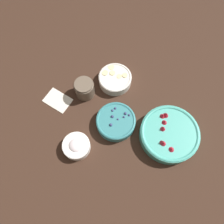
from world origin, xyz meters
TOP-DOWN VIEW (x-y plane):
  - ground_plane at (0.00, 0.00)m, footprint 4.00×4.00m
  - bowl_strawberries at (0.15, 0.18)m, footprint 0.27×0.27m
  - bowl_blueberries at (-0.04, 0.01)m, footprint 0.18×0.18m
  - bowl_bananas at (-0.23, 0.13)m, footprint 0.17×0.17m
  - bowl_cream at (-0.04, -0.20)m, footprint 0.12×0.12m
  - jar_chocolate at (-0.26, -0.03)m, footprint 0.10×0.10m
  - napkin at (-0.30, -0.17)m, footprint 0.16×0.14m

SIDE VIEW (x-z plane):
  - ground_plane at x=0.00m, z-range 0.00..0.00m
  - napkin at x=-0.30m, z-range 0.00..0.01m
  - bowl_cream at x=-0.04m, z-range 0.00..0.06m
  - bowl_blueberries at x=-0.04m, z-range 0.00..0.06m
  - bowl_bananas at x=-0.23m, z-range 0.00..0.06m
  - bowl_strawberries at x=0.15m, z-range 0.00..0.08m
  - jar_chocolate at x=-0.26m, z-range 0.00..0.09m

